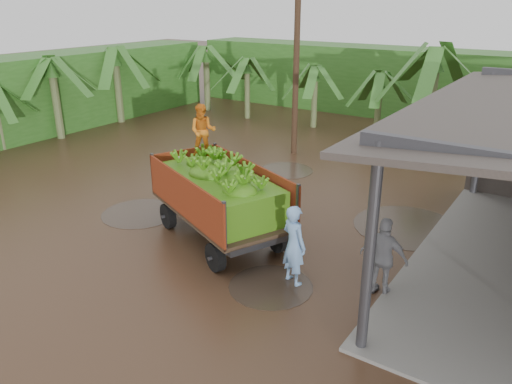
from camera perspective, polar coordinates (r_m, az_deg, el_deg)
ground at (r=14.90m, az=-1.52°, el=-2.78°), size 100.00×100.00×0.00m
hedge_north at (r=29.15m, az=13.93°, el=12.26°), size 22.00×3.00×3.60m
hedge_west at (r=26.93m, az=-21.72°, el=10.69°), size 3.00×18.00×3.60m
banana_trailer at (r=13.08m, az=-4.26°, el=-0.19°), size 5.89×3.62×3.45m
man_blue at (r=11.19m, az=4.35°, el=-6.06°), size 0.80×0.67×1.89m
man_grey at (r=11.09m, az=14.38°, el=-7.25°), size 1.07×0.46×1.81m
utility_pole at (r=20.27m, az=4.66°, el=15.70°), size 1.20×0.24×8.13m
banana_plants at (r=22.59m, az=-0.24°, el=10.46°), size 24.28×20.57×4.41m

